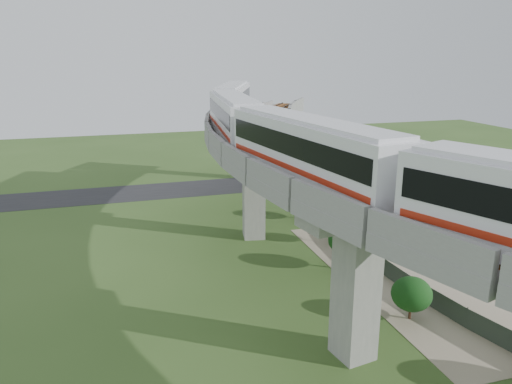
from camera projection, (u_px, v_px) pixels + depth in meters
The scene contains 14 objects.
ground at pixel (280, 283), 39.20m from camera, with size 160.00×160.00×0.00m, color #355120.
dirt_lot at pixel (448, 271), 41.21m from camera, with size 18.00×26.00×0.04m, color gray.
asphalt_road at pixel (206, 187), 66.88m from camera, with size 60.00×8.00×0.03m, color #232326.
viaduct at pixel (329, 167), 37.82m from camera, with size 19.58×73.98×11.40m.
metro_train at pixel (297, 130), 34.27m from camera, with size 11.63×61.32×3.64m.
fence at pixel (390, 260), 41.69m from camera, with size 3.87×38.73×1.50m.
tree_0 at pixel (309, 180), 62.25m from camera, with size 2.61×2.61×3.22m.
tree_1 at pixel (305, 200), 53.75m from camera, with size 2.82×2.82×3.37m.
tree_2 at pixel (334, 220), 46.73m from camera, with size 2.26×2.26×3.32m.
tree_3 at pixel (345, 240), 41.00m from camera, with size 2.83×2.83×3.79m.
tree_4 at pixel (412, 294), 33.35m from camera, with size 2.72×2.72×3.02m.
car_white at pixel (500, 282), 37.72m from camera, with size 1.57×3.89×1.33m, color white.
car_red at pixel (464, 250), 44.21m from camera, with size 1.11×3.17×1.05m, color maroon.
car_dark at pixel (418, 240), 46.25m from camera, with size 1.76×4.32×1.25m, color black.
Camera 1 is at (-12.08, -33.79, 17.43)m, focal length 35.00 mm.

